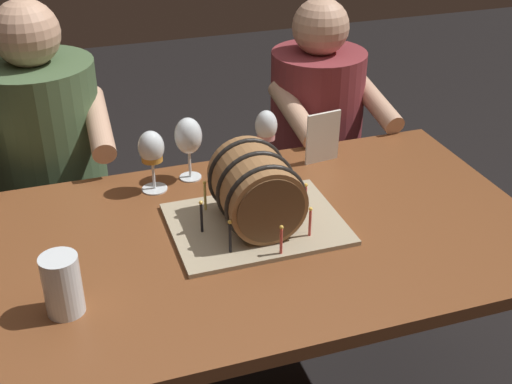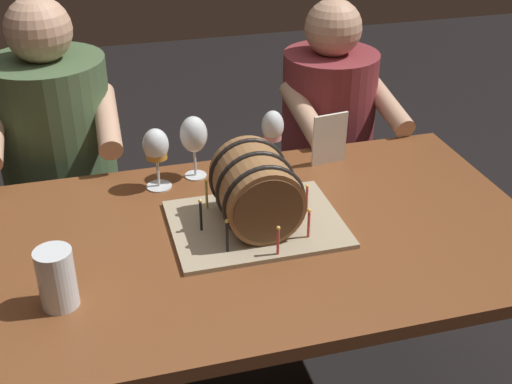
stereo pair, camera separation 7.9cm
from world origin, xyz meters
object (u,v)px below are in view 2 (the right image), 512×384
object	(u,v)px
wine_glass_rose	(273,129)
menu_card	(330,139)
barrel_cake	(256,194)
wine_glass_amber	(156,148)
wine_glass_empty	(194,135)
person_seated_right	(326,165)
beer_pint	(57,279)
dining_table	(252,267)
person_seated_left	(63,185)

from	to	relation	value
wine_glass_rose	menu_card	bearing A→B (deg)	-16.94
barrel_cake	wine_glass_amber	bearing A→B (deg)	127.85
wine_glass_empty	person_seated_right	world-z (taller)	person_seated_right
beer_pint	barrel_cake	bearing A→B (deg)	21.28
dining_table	wine_glass_amber	xyz separation A→B (m)	(-0.19, 0.30, 0.23)
person_seated_right	wine_glass_empty	bearing A→B (deg)	-147.56
wine_glass_empty	wine_glass_amber	xyz separation A→B (m)	(-0.11, -0.04, -0.01)
barrel_cake	wine_glass_rose	distance (m)	0.36
wine_glass_empty	wine_glass_amber	distance (m)	0.12
wine_glass_rose	dining_table	bearing A→B (deg)	-114.03
person_seated_right	menu_card	bearing A→B (deg)	-111.10
dining_table	wine_glass_empty	world-z (taller)	wine_glass_empty
barrel_cake	menu_card	distance (m)	0.41
dining_table	person_seated_left	bearing A→B (deg)	124.25
dining_table	person_seated_right	size ratio (longest dim) A/B	1.31
person_seated_left	wine_glass_amber	bearing A→B (deg)	-54.22
beer_pint	dining_table	bearing A→B (deg)	18.67
person_seated_right	wine_glass_rose	bearing A→B (deg)	-133.42
wine_glass_amber	wine_glass_rose	bearing A→B (deg)	9.58
wine_glass_amber	beer_pint	distance (m)	0.54
menu_card	person_seated_left	distance (m)	0.91
wine_glass_empty	person_seated_left	size ratio (longest dim) A/B	0.16
dining_table	wine_glass_empty	distance (m)	0.42
wine_glass_amber	person_seated_right	size ratio (longest dim) A/B	0.16
wine_glass_rose	beer_pint	distance (m)	0.82
wine_glass_amber	beer_pint	bearing A→B (deg)	-121.23
wine_glass_amber	person_seated_right	xyz separation A→B (m)	(0.66, 0.38, -0.34)
wine_glass_amber	beer_pint	size ratio (longest dim) A/B	1.29
beer_pint	menu_card	distance (m)	0.92
beer_pint	person_seated_left	world-z (taller)	person_seated_left
barrel_cake	person_seated_right	bearing A→B (deg)	55.58
wine_glass_amber	person_seated_right	distance (m)	0.83
wine_glass_rose	wine_glass_amber	size ratio (longest dim) A/B	0.94
barrel_cake	person_seated_left	bearing A→B (deg)	126.65
wine_glass_empty	person_seated_right	bearing A→B (deg)	32.44
barrel_cake	person_seated_right	xyz separation A→B (m)	(0.45, 0.65, -0.31)
barrel_cake	wine_glass_empty	distance (m)	0.32
wine_glass_empty	menu_card	size ratio (longest dim) A/B	1.17
beer_pint	person_seated_right	world-z (taller)	person_seated_right
wine_glass_rose	wine_glass_amber	world-z (taller)	wine_glass_amber
barrel_cake	person_seated_left	xyz separation A→B (m)	(-0.49, 0.65, -0.25)
wine_glass_empty	beer_pint	bearing A→B (deg)	-128.26
dining_table	person_seated_left	world-z (taller)	person_seated_left
wine_glass_amber	menu_card	bearing A→B (deg)	1.13
wine_glass_rose	wine_glass_amber	bearing A→B (deg)	-170.42
wine_glass_rose	barrel_cake	bearing A→B (deg)	-113.26
person_seated_left	person_seated_right	bearing A→B (deg)	-0.04
beer_pint	person_seated_right	size ratio (longest dim) A/B	0.12
dining_table	wine_glass_amber	size ratio (longest dim) A/B	8.22
dining_table	wine_glass_rose	xyz separation A→B (m)	(0.16, 0.36, 0.21)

